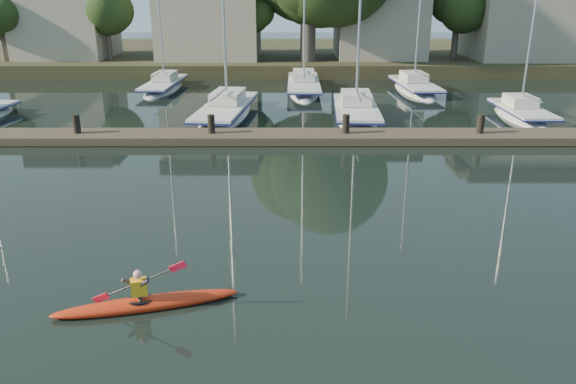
{
  "coord_description": "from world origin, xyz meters",
  "views": [
    {
      "loc": [
        0.4,
        -10.48,
        6.47
      ],
      "look_at": [
        0.41,
        4.0,
        1.2
      ],
      "focal_mm": 35.0,
      "sensor_mm": 36.0,
      "label": 1
    }
  ],
  "objects_px": {
    "kayak": "(146,301)",
    "sailboat_7": "(414,94)",
    "dock": "(279,137)",
    "sailboat_4": "(520,122)",
    "sailboat_6": "(304,93)",
    "sailboat_3": "(356,122)",
    "sailboat_5": "(164,92)",
    "sailboat_2": "(226,120)"
  },
  "relations": [
    {
      "from": "kayak",
      "to": "sailboat_7",
      "type": "relative_size",
      "value": 0.3
    },
    {
      "from": "dock",
      "to": "sailboat_4",
      "type": "distance_m",
      "value": 13.58
    },
    {
      "from": "dock",
      "to": "sailboat_6",
      "type": "xyz_separation_m",
      "value": [
        1.48,
        13.32,
        -0.39
      ]
    },
    {
      "from": "sailboat_3",
      "to": "sailboat_4",
      "type": "xyz_separation_m",
      "value": [
        8.73,
        -0.06,
        0.03
      ]
    },
    {
      "from": "sailboat_5",
      "to": "sailboat_6",
      "type": "xyz_separation_m",
      "value": [
        9.47,
        -0.34,
        -0.02
      ]
    },
    {
      "from": "kayak",
      "to": "sailboat_5",
      "type": "relative_size",
      "value": 0.29
    },
    {
      "from": "kayak",
      "to": "sailboat_5",
      "type": "xyz_separation_m",
      "value": [
        -5.34,
        27.64,
        -0.33
      ]
    },
    {
      "from": "sailboat_2",
      "to": "sailboat_4",
      "type": "height_order",
      "value": "sailboat_2"
    },
    {
      "from": "kayak",
      "to": "sailboat_4",
      "type": "xyz_separation_m",
      "value": [
        15.39,
        18.68,
        -0.34
      ]
    },
    {
      "from": "sailboat_2",
      "to": "sailboat_6",
      "type": "height_order",
      "value": "sailboat_6"
    },
    {
      "from": "sailboat_2",
      "to": "sailboat_7",
      "type": "xyz_separation_m",
      "value": [
        11.73,
        7.7,
        0.01
      ]
    },
    {
      "from": "kayak",
      "to": "sailboat_3",
      "type": "relative_size",
      "value": 0.28
    },
    {
      "from": "kayak",
      "to": "sailboat_4",
      "type": "bearing_deg",
      "value": 35.68
    },
    {
      "from": "sailboat_2",
      "to": "sailboat_3",
      "type": "relative_size",
      "value": 1.14
    },
    {
      "from": "sailboat_5",
      "to": "sailboat_6",
      "type": "distance_m",
      "value": 9.47
    },
    {
      "from": "sailboat_5",
      "to": "sailboat_2",
      "type": "bearing_deg",
      "value": -56.62
    },
    {
      "from": "kayak",
      "to": "sailboat_3",
      "type": "height_order",
      "value": "sailboat_3"
    },
    {
      "from": "dock",
      "to": "sailboat_7",
      "type": "xyz_separation_m",
      "value": [
        8.84,
        12.82,
        -0.4
      ]
    },
    {
      "from": "dock",
      "to": "sailboat_5",
      "type": "height_order",
      "value": "sailboat_5"
    },
    {
      "from": "kayak",
      "to": "dock",
      "type": "height_order",
      "value": "kayak"
    },
    {
      "from": "sailboat_2",
      "to": "sailboat_3",
      "type": "height_order",
      "value": "sailboat_2"
    },
    {
      "from": "sailboat_7",
      "to": "kayak",
      "type": "bearing_deg",
      "value": -116.5
    },
    {
      "from": "sailboat_5",
      "to": "kayak",
      "type": "bearing_deg",
      "value": -76.51
    },
    {
      "from": "dock",
      "to": "kayak",
      "type": "bearing_deg",
      "value": -100.73
    },
    {
      "from": "sailboat_4",
      "to": "sailboat_2",
      "type": "bearing_deg",
      "value": 178.81
    },
    {
      "from": "sailboat_3",
      "to": "sailboat_6",
      "type": "bearing_deg",
      "value": 109.58
    },
    {
      "from": "sailboat_2",
      "to": "sailboat_7",
      "type": "relative_size",
      "value": 1.23
    },
    {
      "from": "dock",
      "to": "sailboat_5",
      "type": "distance_m",
      "value": 15.83
    },
    {
      "from": "sailboat_4",
      "to": "kayak",
      "type": "bearing_deg",
      "value": -129.18
    },
    {
      "from": "dock",
      "to": "sailboat_2",
      "type": "bearing_deg",
      "value": 119.45
    },
    {
      "from": "dock",
      "to": "sailboat_2",
      "type": "relative_size",
      "value": 2.12
    },
    {
      "from": "kayak",
      "to": "sailboat_4",
      "type": "distance_m",
      "value": 24.2
    },
    {
      "from": "sailboat_6",
      "to": "sailboat_7",
      "type": "height_order",
      "value": "sailboat_6"
    },
    {
      "from": "sailboat_4",
      "to": "sailboat_6",
      "type": "xyz_separation_m",
      "value": [
        -11.26,
        8.61,
        -0.01
      ]
    },
    {
      "from": "sailboat_3",
      "to": "sailboat_4",
      "type": "distance_m",
      "value": 8.73
    },
    {
      "from": "sailboat_4",
      "to": "sailboat_5",
      "type": "distance_m",
      "value": 22.58
    },
    {
      "from": "dock",
      "to": "sailboat_6",
      "type": "height_order",
      "value": "sailboat_6"
    },
    {
      "from": "sailboat_3",
      "to": "sailboat_5",
      "type": "bearing_deg",
      "value": 146.52
    },
    {
      "from": "dock",
      "to": "sailboat_3",
      "type": "bearing_deg",
      "value": 49.87
    },
    {
      "from": "sailboat_2",
      "to": "kayak",
      "type": "bearing_deg",
      "value": -83.02
    },
    {
      "from": "sailboat_6",
      "to": "sailboat_3",
      "type": "bearing_deg",
      "value": -72.86
    },
    {
      "from": "sailboat_2",
      "to": "sailboat_5",
      "type": "height_order",
      "value": "sailboat_2"
    }
  ]
}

